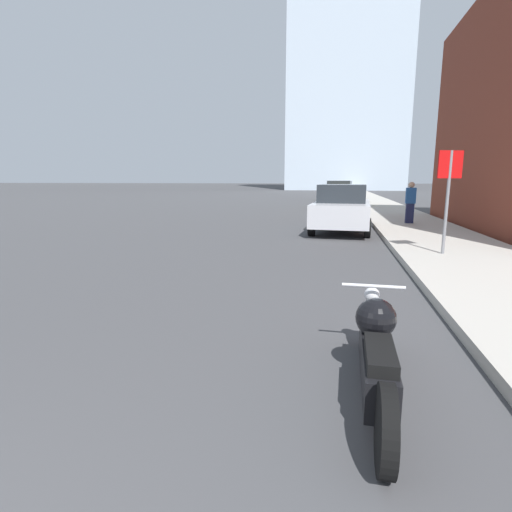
% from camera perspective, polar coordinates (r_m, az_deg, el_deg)
% --- Properties ---
extents(sidewalk, '(3.04, 240.00, 0.15)m').
position_cam_1_polar(sidewalk, '(39.85, 15.65, 7.95)').
color(sidewalk, '#B2ADA3').
rests_on(sidewalk, ground_plane).
extents(motorcycle, '(0.62, 2.39, 0.78)m').
position_cam_1_polar(motorcycle, '(3.63, 16.80, -12.91)').
color(motorcycle, black).
rests_on(motorcycle, ground_plane).
extents(parked_car_silver, '(2.17, 4.57, 1.65)m').
position_cam_1_polar(parked_car_silver, '(14.45, 12.18, 6.69)').
color(parked_car_silver, '#BCBCC1').
rests_on(parked_car_silver, ground_plane).
extents(parked_car_yellow, '(2.08, 4.34, 1.75)m').
position_cam_1_polar(parked_car_yellow, '(26.86, 11.81, 8.62)').
color(parked_car_yellow, gold).
rests_on(parked_car_yellow, ground_plane).
extents(parked_car_green, '(2.19, 4.30, 1.68)m').
position_cam_1_polar(parked_car_green, '(37.06, 11.92, 9.11)').
color(parked_car_green, '#1E6B33').
rests_on(parked_car_green, ground_plane).
extents(stop_sign, '(0.57, 0.26, 2.29)m').
position_cam_1_polar(stop_sign, '(9.96, 25.81, 9.20)').
color(stop_sign, slate).
rests_on(stop_sign, sidewalk).
extents(pedestrian, '(0.36, 0.22, 1.58)m').
position_cam_1_polar(pedestrian, '(16.64, 21.18, 7.16)').
color(pedestrian, '#1E2347').
rests_on(pedestrian, sidewalk).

